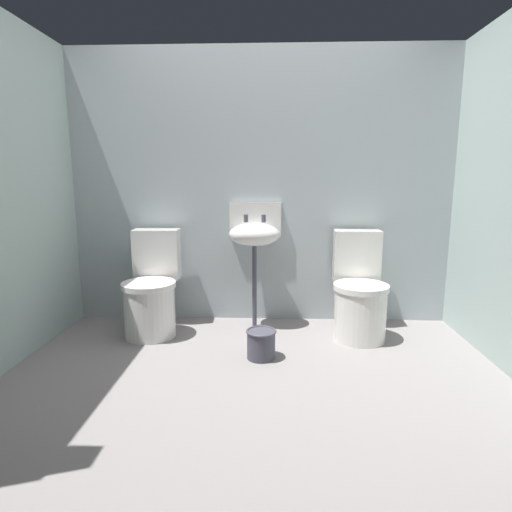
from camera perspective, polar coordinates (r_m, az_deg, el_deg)
The scene contains 6 objects.
ground_plane at distance 2.62m, azimuth -0.26°, elevation -17.29°, with size 3.48×2.64×0.08m, color gray.
wall_back at distance 3.49m, azimuth 0.60°, elevation 9.16°, with size 3.48×0.10×2.20m, color #A8B2B5.
toilet_left at distance 3.33m, azimuth -13.95°, elevation -4.76°, with size 0.41×0.60×0.78m.
toilet_right at distance 3.27m, azimuth 13.81°, elevation -5.05°, with size 0.42×0.61×0.78m.
sink at distance 3.30m, azimuth -0.19°, elevation 3.09°, with size 0.42×0.35×0.99m.
bucket at distance 2.84m, azimuth 0.70°, elevation -11.80°, with size 0.20×0.20×0.20m.
Camera 1 is at (0.10, -2.31, 1.18)m, focal length 29.43 mm.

